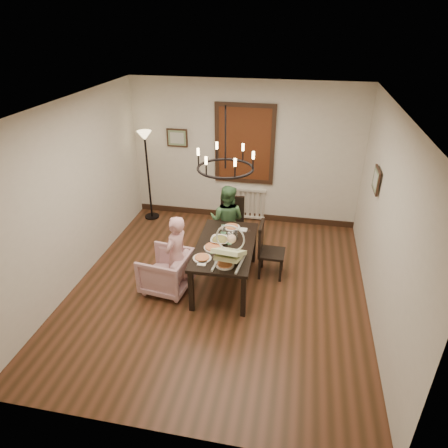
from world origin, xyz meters
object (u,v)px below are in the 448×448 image
(seated_man, at_px, (227,226))
(floor_lamp, at_px, (148,177))
(chair_far, at_px, (232,225))
(drinking_glass, at_px, (229,238))
(armchair, at_px, (166,271))
(baby_bouncer, at_px, (229,250))
(dining_table, at_px, (225,249))
(elderly_woman, at_px, (177,263))
(chair_right, at_px, (272,250))

(seated_man, distance_m, floor_lamp, 2.14)
(chair_far, distance_m, drinking_glass, 1.04)
(floor_lamp, bearing_deg, drinking_glass, -43.20)
(armchair, height_order, drinking_glass, drinking_glass)
(drinking_glass, bearing_deg, floor_lamp, 136.80)
(baby_bouncer, distance_m, drinking_glass, 0.59)
(dining_table, bearing_deg, chair_far, 93.32)
(elderly_woman, distance_m, seated_man, 1.39)
(elderly_woman, relative_size, drinking_glass, 8.26)
(baby_bouncer, bearing_deg, dining_table, 113.86)
(chair_far, relative_size, chair_right, 1.04)
(armchair, xyz_separation_m, elderly_woman, (0.20, -0.05, 0.22))
(chair_far, height_order, drinking_glass, chair_far)
(seated_man, bearing_deg, baby_bouncer, 109.66)
(armchair, xyz_separation_m, baby_bouncer, (1.02, -0.16, 0.60))
(dining_table, distance_m, floor_lamp, 2.82)
(chair_far, distance_m, chair_right, 1.04)
(dining_table, height_order, elderly_woman, elderly_woman)
(armchair, bearing_deg, drinking_glass, 121.55)
(chair_far, relative_size, elderly_woman, 0.90)
(dining_table, height_order, drinking_glass, drinking_glass)
(chair_far, height_order, baby_bouncer, baby_bouncer)
(chair_far, bearing_deg, seated_man, -116.67)
(baby_bouncer, xyz_separation_m, floor_lamp, (-2.12, 2.46, -0.02))
(dining_table, relative_size, chair_far, 1.62)
(floor_lamp, bearing_deg, armchair, -64.44)
(dining_table, height_order, seated_man, seated_man)
(chair_right, distance_m, baby_bouncer, 1.11)
(chair_right, xyz_separation_m, seated_man, (-0.84, 0.54, 0.07))
(chair_far, relative_size, armchair, 1.37)
(floor_lamp, bearing_deg, chair_right, -31.06)
(chair_right, height_order, seated_man, seated_man)
(chair_far, xyz_separation_m, floor_lamp, (-1.88, 0.91, 0.42))
(elderly_woman, height_order, floor_lamp, floor_lamp)
(seated_man, relative_size, drinking_glass, 8.21)
(armchair, xyz_separation_m, drinking_glass, (0.92, 0.41, 0.47))
(elderly_woman, relative_size, baby_bouncer, 1.79)
(armchair, bearing_deg, chair_far, 158.27)
(chair_far, distance_m, elderly_woman, 1.55)
(chair_far, bearing_deg, armchair, -125.61)
(chair_right, distance_m, seated_man, 1.00)
(baby_bouncer, height_order, drinking_glass, baby_bouncer)
(baby_bouncer, relative_size, drinking_glass, 4.62)
(elderly_woman, bearing_deg, chair_right, 136.59)
(elderly_woman, bearing_deg, dining_table, 135.51)
(chair_far, height_order, floor_lamp, floor_lamp)
(chair_right, relative_size, baby_bouncer, 1.54)
(floor_lamp, bearing_deg, elderly_woman, -61.02)
(dining_table, bearing_deg, armchair, -162.57)
(dining_table, bearing_deg, seated_man, 97.45)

